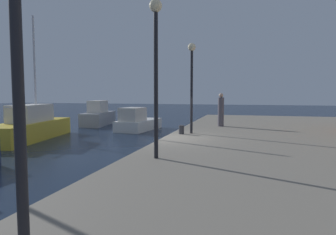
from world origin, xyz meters
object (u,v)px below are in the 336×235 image
at_px(motorboat_grey, 98,116).
at_px(lamp_post_far_end, 192,72).
at_px(sailboat_yellow, 30,126).
at_px(bollard_south, 181,130).
at_px(lamp_post_mid_promenade, 156,51).
at_px(person_mid_promenade, 221,111).
at_px(motorboat_white, 137,122).

xyz_separation_m(motorboat_grey, lamp_post_far_end, (9.64, -9.24, 2.87)).
xyz_separation_m(sailboat_yellow, lamp_post_far_end, (9.51, -0.87, 2.87)).
relative_size(lamp_post_far_end, bollard_south, 10.30).
distance_m(lamp_post_mid_promenade, bollard_south, 5.96).
bearing_deg(lamp_post_mid_promenade, lamp_post_far_end, 90.18).
xyz_separation_m(motorboat_grey, person_mid_promenade, (10.67, -5.78, 0.91)).
xyz_separation_m(bollard_south, person_mid_promenade, (1.43, 3.79, 0.67)).
height_order(sailboat_yellow, lamp_post_far_end, sailboat_yellow).
height_order(sailboat_yellow, motorboat_white, sailboat_yellow).
bearing_deg(bollard_south, person_mid_promenade, 69.29).
distance_m(motorboat_white, lamp_post_mid_promenade, 13.63).
bearing_deg(person_mid_promenade, lamp_post_mid_promenade, -96.44).
bearing_deg(motorboat_grey, bollard_south, -45.99).
bearing_deg(bollard_south, lamp_post_mid_promenade, -85.50).
distance_m(motorboat_grey, lamp_post_far_end, 13.66).
distance_m(motorboat_grey, bollard_south, 13.31).
height_order(bollard_south, person_mid_promenade, person_mid_promenade).
xyz_separation_m(sailboat_yellow, bollard_south, (9.11, -1.20, 0.24)).
bearing_deg(motorboat_white, bollard_south, -55.53).
relative_size(motorboat_white, lamp_post_mid_promenade, 0.99).
height_order(motorboat_grey, lamp_post_mid_promenade, lamp_post_mid_promenade).
relative_size(sailboat_yellow, motorboat_grey, 1.49).
height_order(lamp_post_mid_promenade, lamp_post_far_end, lamp_post_mid_promenade).
bearing_deg(motorboat_grey, sailboat_yellow, -89.10).
height_order(lamp_post_far_end, bollard_south, lamp_post_far_end).
xyz_separation_m(motorboat_white, bollard_south, (4.77, -6.95, 0.40)).
relative_size(motorboat_white, lamp_post_far_end, 1.07).
height_order(motorboat_white, motorboat_grey, motorboat_grey).
relative_size(motorboat_grey, lamp_post_mid_promenade, 1.08).
bearing_deg(lamp_post_far_end, motorboat_grey, 136.21).
height_order(sailboat_yellow, person_mid_promenade, sailboat_yellow).
bearing_deg(motorboat_white, lamp_post_mid_promenade, -66.96).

